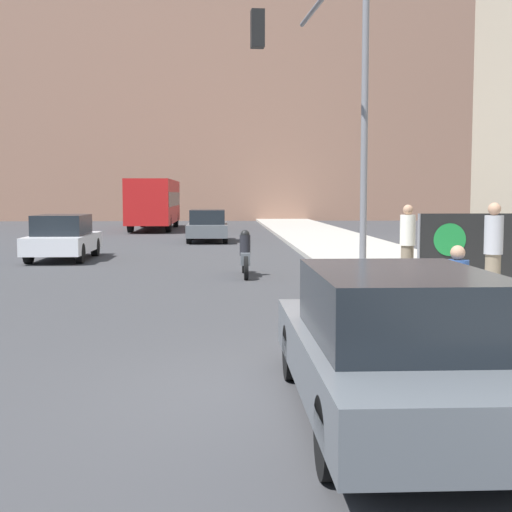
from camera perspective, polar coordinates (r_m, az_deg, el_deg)
name	(u,v)px	position (r m, az deg, el deg)	size (l,w,h in m)	color
ground_plane	(300,397)	(7.73, 3.52, -11.22)	(160.00, 160.00, 0.00)	#38383A
sidewalk_curb	(378,260)	(23.02, 9.74, -0.30)	(4.31, 90.00, 0.16)	#A8A399
building_backdrop_far	(208,51)	(65.82, -3.89, 16.03)	(52.00, 12.00, 29.66)	#936B56
seated_protester	(458,284)	(10.98, 15.82, -2.15)	(0.94, 0.77, 1.24)	#474C56
jogger_on_sidewalk	(493,251)	(13.80, 18.45, 0.35)	(0.34, 0.34, 1.85)	#756651
pedestrian_behind	(407,243)	(16.23, 12.02, 0.99)	(0.34, 0.34, 1.77)	#756651
protest_banner	(472,251)	(15.12, 16.93, 0.41)	(2.31, 0.06, 1.61)	slate
traffic_light_pole	(328,95)	(16.94, 5.77, 12.70)	(2.75, 2.52, 6.46)	slate
parked_car_curbside	(396,345)	(6.95, 11.11, -6.98)	(1.85, 4.71, 1.45)	#565B60
car_on_road_nearest	(63,238)	(24.33, -15.17, 1.44)	(1.81, 4.33, 1.49)	silver
car_on_road_midblock	(208,226)	(32.73, -3.89, 2.43)	(1.81, 4.53, 1.46)	#565B60
city_bus_on_road	(155,201)	(44.32, -8.12, 4.37)	(2.48, 10.48, 3.03)	red
motorcycle_on_road	(245,256)	(18.75, -0.88, -0.02)	(0.28, 2.25, 1.23)	#565B60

